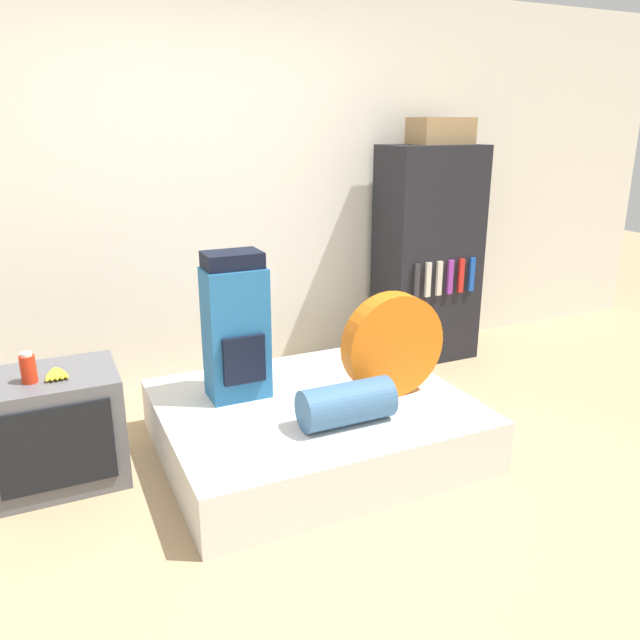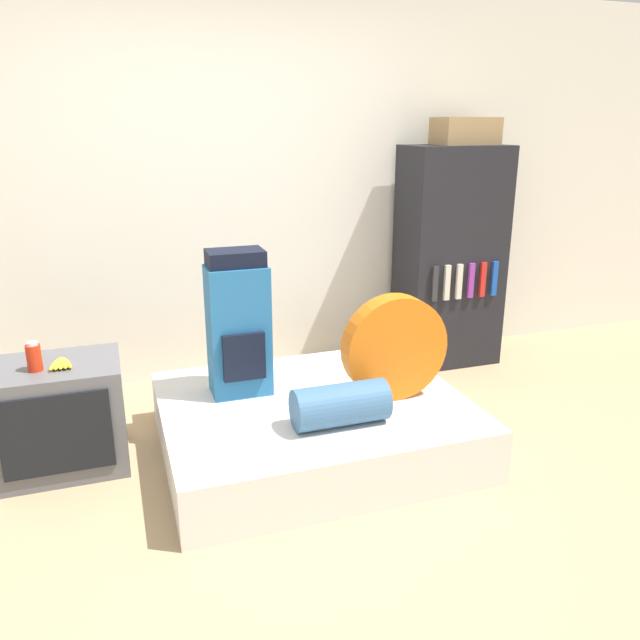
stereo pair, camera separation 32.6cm
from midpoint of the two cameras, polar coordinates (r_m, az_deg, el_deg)
ground_plane at (r=3.03m, az=1.68°, el=-17.13°), size 16.00×16.00×0.00m
wall_back at (r=4.28m, az=-6.97°, el=11.75°), size 8.00×0.05×2.60m
bed at (r=3.47m, az=2.09°, el=-9.52°), size 1.61×1.35×0.29m
backpack at (r=3.37m, az=-4.74°, el=-0.53°), size 0.32×0.26×0.80m
tent_bag at (r=3.38m, az=9.57°, el=-2.52°), size 0.57×0.12×0.57m
sleeping_roll at (r=3.11m, az=4.90°, el=-7.79°), size 0.47×0.21×0.21m
television at (r=3.45m, az=-20.23°, el=-8.31°), size 0.64×0.50×0.57m
canister at (r=3.27m, az=-22.15°, el=-3.22°), size 0.07×0.07×0.15m
banana_bunch at (r=3.30m, az=-20.02°, el=-3.79°), size 0.12×0.17×0.03m
bookshelf at (r=4.68m, az=13.75°, el=5.54°), size 0.72×0.46×1.58m
cardboard_box at (r=4.66m, az=15.20°, el=16.34°), size 0.42×0.27×0.18m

